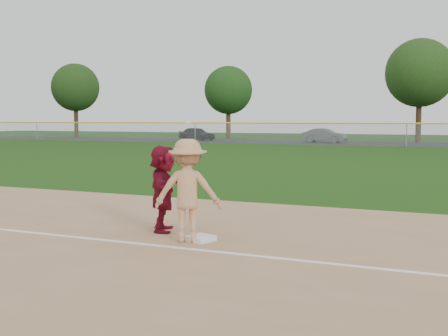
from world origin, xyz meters
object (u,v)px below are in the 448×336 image
at_px(car_left, 197,134).
at_px(car_mid, 325,135).
at_px(base_runner, 163,188).
at_px(first_base, 201,238).

xyz_separation_m(car_left, car_mid, (14.30, 0.03, -0.03)).
distance_m(car_left, car_mid, 14.30).
bearing_deg(base_runner, car_mid, -14.48).
bearing_deg(first_base, base_runner, 154.40).
xyz_separation_m(base_runner, car_left, (-21.83, 45.50, -0.18)).
bearing_deg(first_base, car_left, 116.51).
relative_size(base_runner, car_left, 0.42).
distance_m(base_runner, car_left, 50.47).
height_order(first_base, car_mid, car_mid).
distance_m(first_base, base_runner, 1.52).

